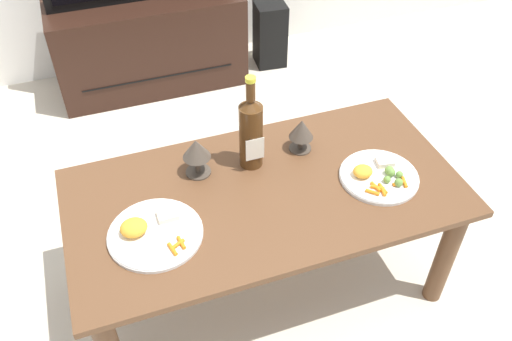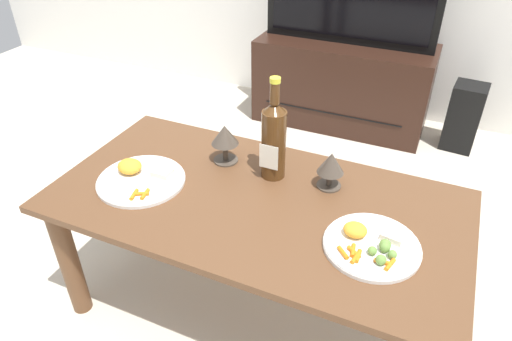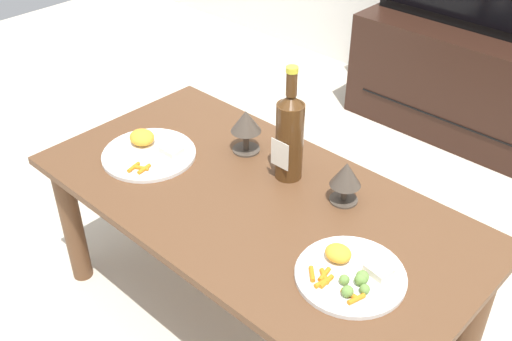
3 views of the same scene
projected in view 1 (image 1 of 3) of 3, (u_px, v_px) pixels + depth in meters
name	position (u px, v px, depth m)	size (l,w,h in m)	color
ground_plane	(264.00, 282.00, 2.17)	(6.40, 6.40, 0.00)	beige
dining_table	(265.00, 208.00, 1.88)	(1.34, 0.69, 0.52)	brown
tv_stand	(149.00, 43.00, 3.07)	(1.06, 0.42, 0.53)	black
floor_speaker	(270.00, 34.00, 3.29)	(0.18, 0.18, 0.39)	black
wine_bottle	(252.00, 130.00, 1.82)	(0.08, 0.08, 0.36)	#4C2D14
goblet_left	(196.00, 151.00, 1.82)	(0.10, 0.10, 0.14)	#473D33
goblet_right	(301.00, 130.00, 1.92)	(0.09, 0.09, 0.13)	#473D33
dinner_plate_left	(153.00, 232.00, 1.66)	(0.30, 0.30, 0.06)	white
dinner_plate_right	(379.00, 176.00, 1.86)	(0.27, 0.27, 0.05)	white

